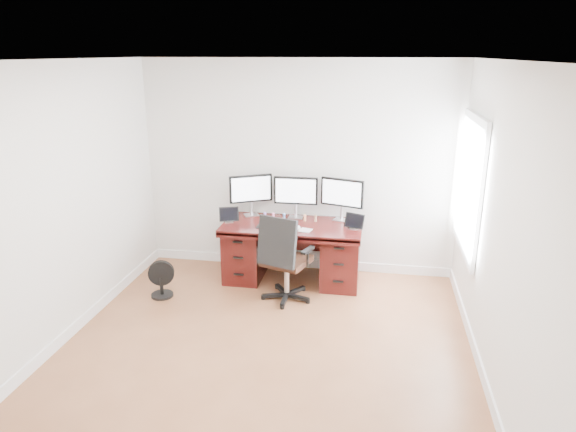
% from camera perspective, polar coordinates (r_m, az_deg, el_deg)
% --- Properties ---
extents(ground, '(4.50, 4.50, 0.00)m').
position_cam_1_polar(ground, '(5.01, -3.05, -15.69)').
color(ground, brown).
rests_on(ground, ground).
extents(back_wall, '(4.00, 0.10, 2.70)m').
position_cam_1_polar(back_wall, '(6.55, 1.13, 5.31)').
color(back_wall, silver).
rests_on(back_wall, ground).
extents(right_wall, '(0.10, 4.50, 2.70)m').
position_cam_1_polar(right_wall, '(4.53, 22.49, -1.74)').
color(right_wall, silver).
rests_on(right_wall, ground).
extents(desk, '(1.70, 0.80, 0.75)m').
position_cam_1_polar(desk, '(6.43, 0.50, -3.77)').
color(desk, '#3B0D0B').
rests_on(desk, ground).
extents(office_chair, '(0.71, 0.71, 1.05)m').
position_cam_1_polar(office_chair, '(5.92, -0.38, -6.31)').
color(office_chair, black).
rests_on(office_chair, ground).
extents(floor_fan, '(0.30, 0.26, 0.44)m').
position_cam_1_polar(floor_fan, '(6.24, -13.93, -6.89)').
color(floor_fan, black).
rests_on(floor_fan, ground).
extents(monitor_left, '(0.50, 0.29, 0.53)m').
position_cam_1_polar(monitor_left, '(6.55, -4.15, 2.89)').
color(monitor_left, silver).
rests_on(monitor_left, desk).
extents(monitor_center, '(0.55, 0.14, 0.53)m').
position_cam_1_polar(monitor_center, '(6.43, 0.87, 2.67)').
color(monitor_center, silver).
rests_on(monitor_center, desk).
extents(monitor_right, '(0.54, 0.20, 0.53)m').
position_cam_1_polar(monitor_right, '(6.37, 6.02, 2.43)').
color(monitor_right, silver).
rests_on(monitor_right, desk).
extents(tablet_left, '(0.25, 0.14, 0.19)m').
position_cam_1_polar(tablet_left, '(6.37, -6.60, 0.06)').
color(tablet_left, silver).
rests_on(tablet_left, desk).
extents(tablet_right, '(0.25, 0.15, 0.19)m').
position_cam_1_polar(tablet_right, '(6.13, 7.38, -0.69)').
color(tablet_right, silver).
rests_on(tablet_right, desk).
extents(keyboard, '(0.31, 0.21, 0.01)m').
position_cam_1_polar(keyboard, '(6.11, 0.06, -1.37)').
color(keyboard, silver).
rests_on(keyboard, desk).
extents(trackpad, '(0.16, 0.16, 0.01)m').
position_cam_1_polar(trackpad, '(6.05, 1.96, -1.59)').
color(trackpad, silver).
rests_on(trackpad, desk).
extents(drawing_tablet, '(0.23, 0.15, 0.01)m').
position_cam_1_polar(drawing_tablet, '(6.18, -2.42, -1.18)').
color(drawing_tablet, black).
rests_on(drawing_tablet, desk).
extents(phone, '(0.15, 0.11, 0.01)m').
position_cam_1_polar(phone, '(6.25, 0.26, -0.96)').
color(phone, black).
rests_on(phone, desk).
extents(figurine_purple, '(0.04, 0.04, 0.09)m').
position_cam_1_polar(figurine_purple, '(6.47, -2.57, 0.10)').
color(figurine_purple, '#AD7CE6').
rests_on(figurine_purple, desk).
extents(figurine_pink, '(0.04, 0.04, 0.09)m').
position_cam_1_polar(figurine_pink, '(6.45, -1.64, 0.05)').
color(figurine_pink, pink).
rests_on(figurine_pink, desk).
extents(figurine_blue, '(0.04, 0.04, 0.09)m').
position_cam_1_polar(figurine_blue, '(6.42, -0.44, -0.01)').
color(figurine_blue, '#6395D9').
rests_on(figurine_blue, desk).
extents(figurine_orange, '(0.04, 0.04, 0.09)m').
position_cam_1_polar(figurine_orange, '(6.38, 1.90, -0.14)').
color(figurine_orange, '#FE9D63').
rests_on(figurine_orange, desk).
extents(figurine_brown, '(0.04, 0.04, 0.09)m').
position_cam_1_polar(figurine_brown, '(6.37, 3.08, -0.20)').
color(figurine_brown, '#8B6648').
rests_on(figurine_brown, desk).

